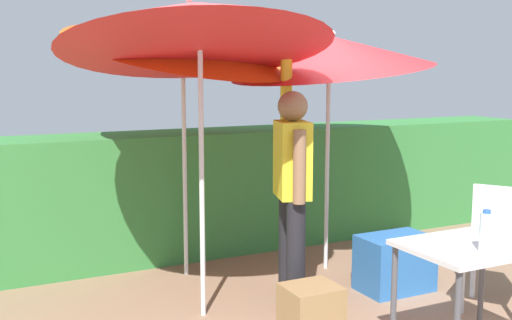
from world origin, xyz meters
TOP-DOWN VIEW (x-y plane):
  - ground_plane at (0.00, 0.00)m, footprint 24.00×24.00m
  - hedge_row at (0.00, 1.81)m, footprint 8.00×0.70m
  - umbrella_rainbow at (-0.47, 0.29)m, footprint 1.88×1.88m
  - umbrella_orange at (0.95, 0.78)m, footprint 1.76×1.74m
  - umbrella_yellow at (-0.19, 1.21)m, footprint 2.04×2.00m
  - person_vendor at (0.25, 0.21)m, footprint 0.32×0.55m
  - chair_plastic at (1.58, -0.53)m, footprint 0.61×0.61m
  - cooler_box at (1.13, 0.09)m, footprint 0.57×0.37m
  - crate_cardboard at (0.10, -0.33)m, footprint 0.36×0.32m
  - folding_table at (0.71, -1.13)m, footprint 0.80×0.60m
  - bottle_water at (0.64, -1.28)m, footprint 0.07×0.07m

SIDE VIEW (x-z plane):
  - ground_plane at x=0.00m, z-range 0.00..0.00m
  - crate_cardboard at x=0.10m, z-range 0.00..0.33m
  - cooler_box at x=1.13m, z-range 0.00..0.45m
  - chair_plastic at x=1.58m, z-range 0.07..0.96m
  - hedge_row at x=0.00m, z-range 0.00..1.17m
  - folding_table at x=0.71m, z-range 0.28..1.03m
  - bottle_water at x=0.64m, z-range 0.74..0.98m
  - person_vendor at x=0.25m, z-range -0.01..1.87m
  - umbrella_orange at x=0.95m, z-range 0.80..2.96m
  - umbrella_rainbow at x=-0.47m, z-range 0.82..3.26m
  - umbrella_yellow at x=-0.19m, z-range 0.79..3.37m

